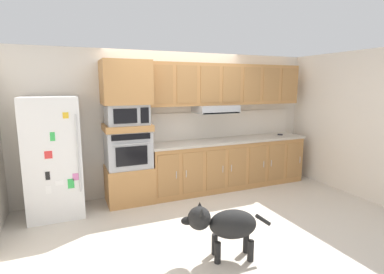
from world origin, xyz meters
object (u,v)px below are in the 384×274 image
screwdriver (280,134)px  built_in_oven (128,149)px  microwave (127,114)px  refrigerator (53,157)px  dog (225,224)px

screwdriver → built_in_oven: bearing=180.0°
built_in_oven → microwave: microwave is taller
built_in_oven → microwave: (0.00, -0.00, 0.56)m
refrigerator → built_in_oven: refrigerator is taller
microwave → dog: (0.64, -2.09, -1.05)m
dog → built_in_oven: bearing=-56.1°
refrigerator → built_in_oven: (1.11, 0.07, 0.02)m
dog → refrigerator: bearing=-32.3°
dog → screwdriver: bearing=-122.5°
refrigerator → dog: size_ratio=1.78×
microwave → refrigerator: bearing=-176.5°
built_in_oven → dog: bearing=-73.1°
refrigerator → screwdriver: (4.18, 0.07, 0.05)m
refrigerator → built_in_oven: bearing=3.5°
refrigerator → microwave: bearing=3.5°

